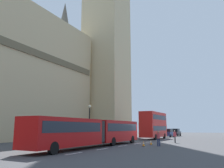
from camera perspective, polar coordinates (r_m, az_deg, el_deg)
ground_plane at (r=33.01m, az=7.22°, el=-14.19°), size 160.00×160.00×0.00m
lane_centre_marking at (r=33.87m, az=7.79°, el=-14.08°), size 34.40×0.16×0.01m
articulated_bus at (r=25.75m, az=-4.41°, el=-11.34°), size 18.85×2.54×2.90m
double_decker_bus at (r=44.90m, az=10.21°, el=-9.71°), size 9.15×2.54×4.90m
sedan_lead at (r=55.65m, az=13.69°, el=-11.60°), size 4.40×1.86×1.85m
sedan_trailing at (r=62.08m, az=15.39°, el=-11.40°), size 4.40×1.86×1.85m
traffic_cone_west at (r=27.01m, az=7.76°, el=-14.35°), size 0.36×0.36×0.58m
traffic_cone_middle at (r=29.46m, az=9.57°, el=-14.00°), size 0.36×0.36×0.58m
street_lamp at (r=33.13m, az=-5.60°, el=-8.92°), size 0.44×0.44×5.27m
pedestrian_near_cones at (r=27.32m, az=11.35°, el=-12.88°), size 0.47×0.40×1.69m
pedestrian_by_kerb at (r=33.80m, az=15.21°, el=-12.27°), size 0.35×0.45×1.69m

